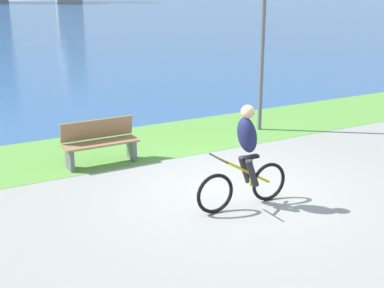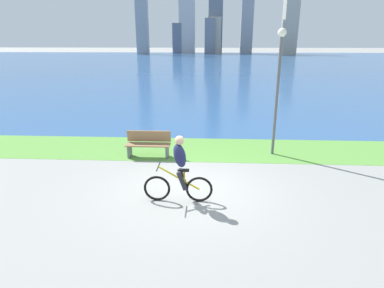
# 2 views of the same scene
# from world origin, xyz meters

# --- Properties ---
(ground_plane) EXTENTS (300.00, 300.00, 0.00)m
(ground_plane) POSITION_xyz_m (0.00, 0.00, 0.00)
(ground_plane) COLOR gray
(grass_strip_bayside) EXTENTS (120.00, 2.66, 0.01)m
(grass_strip_bayside) POSITION_xyz_m (0.00, 3.40, 0.00)
(grass_strip_bayside) COLOR #59933D
(grass_strip_bayside) RESTS_ON ground
(bay_water_surface) EXTENTS (300.00, 88.34, 0.00)m
(bay_water_surface) POSITION_xyz_m (0.00, 48.91, 0.00)
(bay_water_surface) COLOR #2D568C
(bay_water_surface) RESTS_ON ground
(cyclist_lead) EXTENTS (1.72, 0.52, 1.71)m
(cyclist_lead) POSITION_xyz_m (-0.20, -0.61, 0.84)
(cyclist_lead) COLOR black
(cyclist_lead) RESTS_ON ground
(bench_near_path) EXTENTS (1.50, 0.47, 0.90)m
(bench_near_path) POSITION_xyz_m (-1.55, 2.53, 0.45)
(bench_near_path) COLOR olive
(bench_near_path) RESTS_ON ground
(lamppost_tall) EXTENTS (0.28, 0.28, 4.20)m
(lamppost_tall) POSITION_xyz_m (2.76, 3.04, 2.72)
(lamppost_tall) COLOR #595960
(lamppost_tall) RESTS_ON ground
(city_skyline_far_shore) EXTENTS (41.79, 10.59, 26.94)m
(city_skyline_far_shore) POSITION_xyz_m (1.43, 85.84, 9.10)
(city_skyline_far_shore) COLOR #8C939E
(city_skyline_far_shore) RESTS_ON ground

